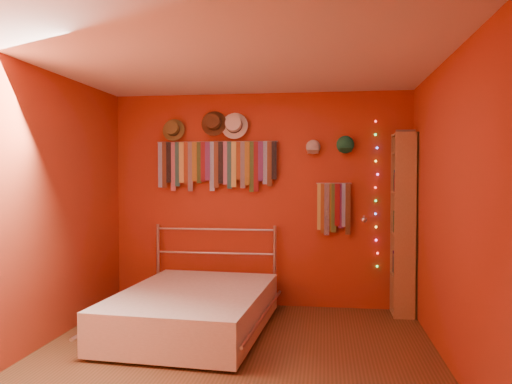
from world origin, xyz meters
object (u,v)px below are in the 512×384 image
at_px(reading_lamp, 364,220).
at_px(tie_rack, 216,163).
at_px(bed, 193,309).
at_px(bookshelf, 407,223).

bearing_deg(reading_lamp, tie_rack, 174.68).
height_order(tie_rack, bed, tie_rack).
distance_m(tie_rack, reading_lamp, 1.82).
xyz_separation_m(bookshelf, bed, (-2.17, -0.88, -0.80)).
distance_m(reading_lamp, bed, 2.09).
bearing_deg(tie_rack, bookshelf, -4.09).
height_order(reading_lamp, bookshelf, bookshelf).
height_order(tie_rack, bookshelf, bookshelf).
relative_size(tie_rack, bed, 0.72).
xyz_separation_m(tie_rack, reading_lamp, (1.70, -0.16, -0.63)).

